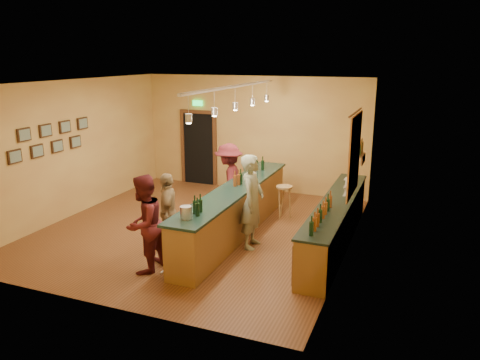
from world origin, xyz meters
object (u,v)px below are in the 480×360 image
at_px(back_counter, 335,223).
at_px(customer_c, 229,181).
at_px(tasting_bar, 235,208).
at_px(customer_a, 144,224).
at_px(bar_stool, 284,192).
at_px(bartender, 252,202).
at_px(customer_b, 168,212).

xyz_separation_m(back_counter, customer_c, (-2.64, 0.77, 0.41)).
xyz_separation_m(tasting_bar, customer_a, (-0.83, -2.20, 0.27)).
bearing_deg(customer_c, bar_stool, 99.64).
height_order(tasting_bar, bar_stool, tasting_bar).
height_order(bartender, customer_c, bartender).
bearing_deg(customer_b, bar_stool, 124.89).
bearing_deg(tasting_bar, bartender, -40.60).
distance_m(back_counter, customer_a, 3.79).
bearing_deg(customer_c, customer_a, -17.27).
relative_size(bartender, customer_c, 1.06).
height_order(customer_b, bar_stool, customer_b).
xyz_separation_m(bartender, customer_b, (-1.48, -0.73, -0.16)).
xyz_separation_m(back_counter, bartender, (-1.54, -0.65, 0.46)).
relative_size(bartender, customer_b, 1.21).
xyz_separation_m(bartender, bar_stool, (0.11, 1.90, -0.31)).
bearing_deg(back_counter, customer_c, 163.83).
distance_m(tasting_bar, customer_b, 1.53).
bearing_deg(bartender, customer_c, 34.70).
distance_m(tasting_bar, bar_stool, 1.57).
bearing_deg(bartender, bar_stool, -6.30).
bearing_deg(back_counter, tasting_bar, -175.05).
distance_m(tasting_bar, bartender, 0.80).
bearing_deg(bar_stool, customer_b, -120.99).
relative_size(customer_a, bar_stool, 2.27).
bearing_deg(customer_a, bartender, 143.06).
xyz_separation_m(customer_a, bar_stool, (1.49, 3.63, -0.25)).
bearing_deg(customer_a, customer_b, -172.94).
relative_size(back_counter, bar_stool, 5.86).
relative_size(customer_b, bar_stool, 2.01).
distance_m(customer_a, customer_c, 3.16).
relative_size(bartender, bar_stool, 2.43).
bearing_deg(tasting_bar, customer_a, -110.76).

